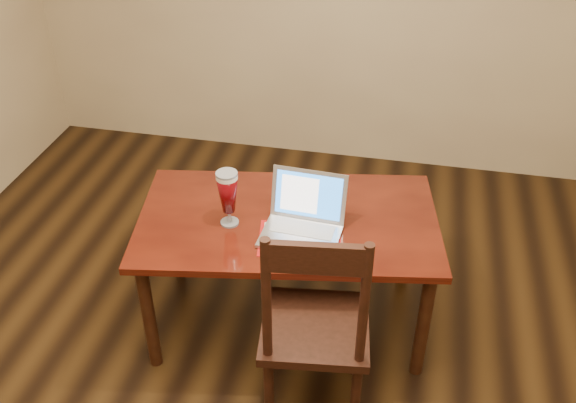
# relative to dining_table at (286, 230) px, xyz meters

# --- Properties ---
(room_shell) EXTENTS (4.51, 5.01, 2.71)m
(room_shell) POSITION_rel_dining_table_xyz_m (0.03, -0.71, 1.15)
(room_shell) COLOR tan
(room_shell) RESTS_ON ground
(dining_table) EXTENTS (1.57, 1.05, 0.97)m
(dining_table) POSITION_rel_dining_table_xyz_m (0.00, 0.00, 0.00)
(dining_table) COLOR #53160B
(dining_table) RESTS_ON ground
(dining_chair) EXTENTS (0.52, 0.50, 1.10)m
(dining_chair) POSITION_rel_dining_table_xyz_m (0.24, -0.53, -0.10)
(dining_chair) COLOR black
(dining_chair) RESTS_ON ground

